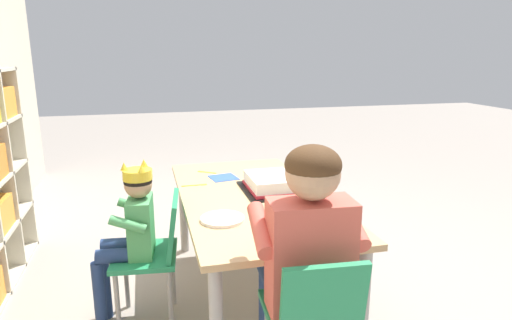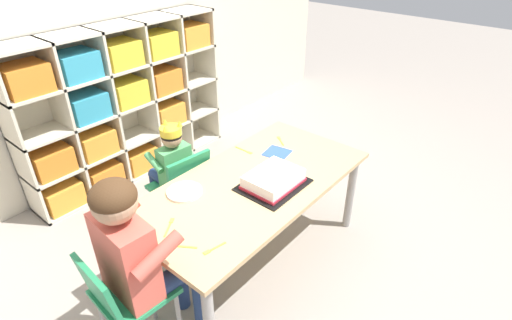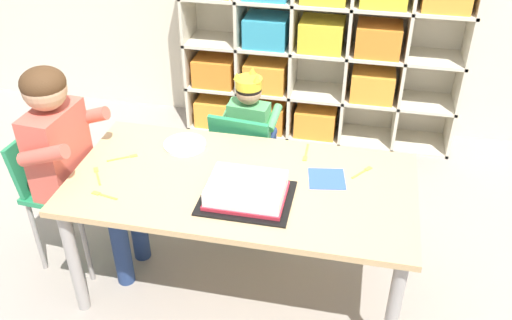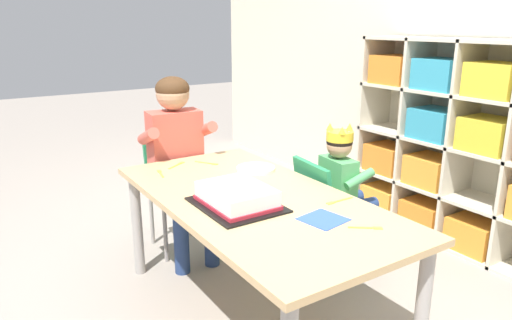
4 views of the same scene
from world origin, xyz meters
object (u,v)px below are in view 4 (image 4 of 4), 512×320
object	(u,v)px
classroom_chair_blue	(326,208)
fork_by_napkin	(368,228)
fork_near_child_seat	(338,201)
birthday_cake_on_tray	(237,197)
adult_helper_seated	(178,148)
classroom_chair_adult_side	(174,178)
fork_at_table_front_edge	(160,173)
fork_near_cake_tray	(208,163)
paper_plate_stack	(256,168)
child_with_crown	(344,182)
fork_scattered_mid_table	(177,165)
activity_table	(254,211)

from	to	relation	value
classroom_chair_blue	fork_by_napkin	distance (m)	0.74
fork_near_child_seat	birthday_cake_on_tray	bearing A→B (deg)	152.71
adult_helper_seated	fork_near_child_seat	bearing A→B (deg)	-70.63
classroom_chair_adult_side	fork_at_table_front_edge	bearing A→B (deg)	-116.97
fork_near_cake_tray	fork_near_child_seat	bearing A→B (deg)	161.06
classroom_chair_blue	paper_plate_stack	bearing A→B (deg)	59.73
classroom_chair_adult_side	fork_at_table_front_edge	xyz separation A→B (m)	(0.37, -0.22, 0.17)
child_with_crown	classroom_chair_blue	bearing A→B (deg)	90.58
classroom_chair_blue	classroom_chair_adult_side	distance (m)	0.96
fork_near_child_seat	fork_scattered_mid_table	world-z (taller)	same
fork_near_child_seat	fork_scattered_mid_table	bearing A→B (deg)	111.77
fork_by_napkin	adult_helper_seated	bearing A→B (deg)	-45.40
adult_helper_seated	fork_near_cake_tray	distance (m)	0.24
birthday_cake_on_tray	fork_scattered_mid_table	distance (m)	0.68
classroom_chair_adult_side	classroom_chair_blue	bearing A→B (deg)	-52.77
classroom_chair_blue	fork_at_table_front_edge	size ratio (longest dim) A/B	5.33
classroom_chair_adult_side	adult_helper_seated	bearing A→B (deg)	-90.00
fork_by_napkin	fork_scattered_mid_table	size ratio (longest dim) A/B	0.89
fork_near_cake_tray	fork_at_table_front_edge	xyz separation A→B (m)	(0.03, -0.29, 0.00)
child_with_crown	paper_plate_stack	distance (m)	0.48
classroom_chair_adult_side	paper_plate_stack	size ratio (longest dim) A/B	3.50
child_with_crown	adult_helper_seated	xyz separation A→B (m)	(-0.70, -0.64, 0.13)
adult_helper_seated	fork_scattered_mid_table	distance (m)	0.19
birthday_cake_on_tray	fork_scattered_mid_table	xyz separation A→B (m)	(-0.68, 0.03, -0.03)
child_with_crown	adult_helper_seated	size ratio (longest dim) A/B	0.80
child_with_crown	paper_plate_stack	bearing A→B (deg)	66.61
fork_by_napkin	paper_plate_stack	bearing A→B (deg)	-56.45
classroom_chair_blue	fork_by_napkin	world-z (taller)	classroom_chair_blue
activity_table	fork_by_napkin	bearing A→B (deg)	19.16
adult_helper_seated	paper_plate_stack	distance (m)	0.52
fork_by_napkin	fork_scattered_mid_table	distance (m)	1.17
adult_helper_seated	fork_near_cake_tray	xyz separation A→B (m)	(0.23, 0.07, -0.05)
fork_near_child_seat	fork_near_cake_tray	bearing A→B (deg)	103.61
activity_table	paper_plate_stack	bearing A→B (deg)	145.96
fork_scattered_mid_table	child_with_crown	bearing A→B (deg)	109.98
paper_plate_stack	fork_near_child_seat	distance (m)	0.58
activity_table	birthday_cake_on_tray	xyz separation A→B (m)	(0.05, -0.12, 0.11)
fork_near_cake_tray	fork_at_table_front_edge	bearing A→B (deg)	62.05
classroom_chair_adult_side	adult_helper_seated	world-z (taller)	adult_helper_seated
classroom_chair_blue	classroom_chair_adult_side	size ratio (longest dim) A/B	0.94
classroom_chair_blue	fork_near_cake_tray	bearing A→B (deg)	50.95
classroom_chair_adult_side	fork_near_cake_tray	distance (m)	0.38
activity_table	fork_scattered_mid_table	xyz separation A→B (m)	(-0.63, -0.09, 0.07)
classroom_chair_blue	fork_near_cake_tray	size ratio (longest dim) A/B	5.30
child_with_crown	classroom_chair_adult_side	distance (m)	1.03
activity_table	birthday_cake_on_tray	size ratio (longest dim) A/B	3.94
classroom_chair_blue	fork_at_table_front_edge	world-z (taller)	classroom_chair_blue
adult_helper_seated	classroom_chair_adult_side	bearing A→B (deg)	90.00
fork_at_table_front_edge	fork_near_child_seat	world-z (taller)	same
paper_plate_stack	fork_near_cake_tray	xyz separation A→B (m)	(-0.24, -0.16, -0.01)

